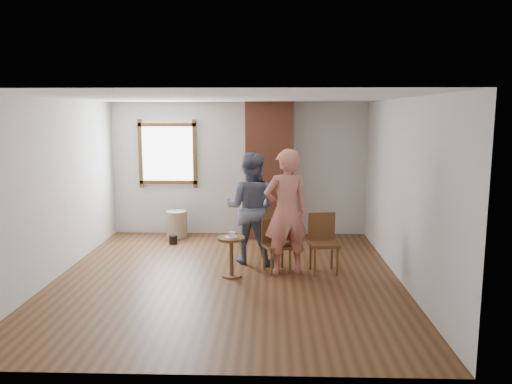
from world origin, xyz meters
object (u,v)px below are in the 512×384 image
dining_chair_right (323,239)px  person_pink (286,212)px  dining_chair_left (275,242)px  side_table (231,250)px  man (251,208)px  stoneware_crock (177,224)px

dining_chair_right → person_pink: size_ratio=0.47×
person_pink → dining_chair_left: bearing=-63.4°
dining_chair_right → person_pink: bearing=-175.2°
dining_chair_left → person_pink: person_pink is taller
dining_chair_left → side_table: (-0.65, -0.33, -0.04)m
man → person_pink: person_pink is taller
dining_chair_right → man: bearing=150.8°
stoneware_crock → dining_chair_right: size_ratio=0.58×
stoneware_crock → man: man is taller
dining_chair_right → side_table: bearing=-174.2°
stoneware_crock → man: bearing=-46.5°
stoneware_crock → dining_chair_left: dining_chair_left is taller
dining_chair_right → man: man is taller
stoneware_crock → person_pink: bearing=-46.5°
dining_chair_right → man: 1.27m
side_table → man: man is taller
stoneware_crock → man: size_ratio=0.29×
stoneware_crock → person_pink: person_pink is taller
side_table → person_pink: person_pink is taller
dining_chair_right → dining_chair_left: bearing=171.1°
side_table → person_pink: 0.98m
dining_chair_right → side_table: size_ratio=1.49×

